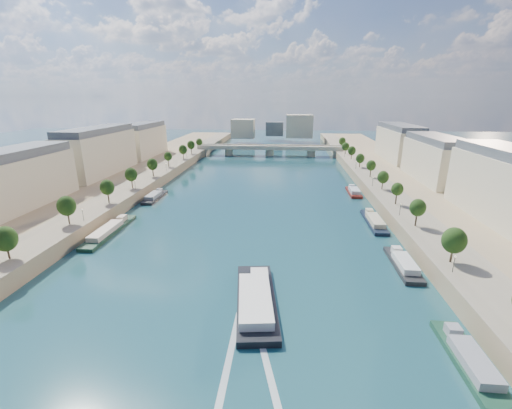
# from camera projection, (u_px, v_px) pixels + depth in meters

# --- Properties ---
(ground) EXTENTS (700.00, 700.00, 0.00)m
(ground) POSITION_uv_depth(u_px,v_px,m) (252.00, 211.00, 137.80)
(ground) COLOR #0B2533
(ground) RESTS_ON ground
(quay_left) EXTENTS (44.00, 520.00, 5.00)m
(quay_left) POSITION_uv_depth(u_px,v_px,m) (81.00, 201.00, 143.22)
(quay_left) COLOR #9E8460
(quay_left) RESTS_ON ground
(quay_right) EXTENTS (44.00, 520.00, 5.00)m
(quay_right) POSITION_uv_depth(u_px,v_px,m) (439.00, 210.00, 130.87)
(quay_right) COLOR #9E8460
(quay_right) RESTS_ON ground
(pave_left) EXTENTS (14.00, 520.00, 0.10)m
(pave_left) POSITION_uv_depth(u_px,v_px,m) (115.00, 196.00, 141.17)
(pave_left) COLOR gray
(pave_left) RESTS_ON quay_left
(pave_right) EXTENTS (14.00, 520.00, 0.10)m
(pave_right) POSITION_uv_depth(u_px,v_px,m) (399.00, 203.00, 131.39)
(pave_right) COLOR gray
(pave_right) RESTS_ON quay_right
(trees_left) EXTENTS (4.80, 268.80, 8.26)m
(trees_left) POSITION_uv_depth(u_px,v_px,m) (120.00, 182.00, 141.26)
(trees_left) COLOR #382B1E
(trees_left) RESTS_ON ground
(trees_right) EXTENTS (4.80, 268.80, 8.26)m
(trees_right) POSITION_uv_depth(u_px,v_px,m) (388.00, 183.00, 139.42)
(trees_right) COLOR #382B1E
(trees_right) RESTS_ON ground
(lamps_left) EXTENTS (0.36, 200.36, 4.28)m
(lamps_left) POSITION_uv_depth(u_px,v_px,m) (113.00, 196.00, 130.46)
(lamps_left) COLOR black
(lamps_left) RESTS_ON ground
(lamps_right) EXTENTS (0.36, 200.36, 4.28)m
(lamps_right) POSITION_uv_depth(u_px,v_px,m) (385.00, 192.00, 135.70)
(lamps_right) COLOR black
(lamps_right) RESTS_ON ground
(buildings_left) EXTENTS (16.00, 226.00, 23.20)m
(buildings_left) POSITION_uv_depth(u_px,v_px,m) (64.00, 162.00, 151.53)
(buildings_left) COLOR beige
(buildings_left) RESTS_ON ground
(buildings_right) EXTENTS (16.00, 226.00, 23.20)m
(buildings_right) POSITION_uv_depth(u_px,v_px,m) (466.00, 169.00, 136.94)
(buildings_right) COLOR beige
(buildings_right) RESTS_ON ground
(skyline) EXTENTS (79.00, 42.00, 22.00)m
(skyline) POSITION_uv_depth(u_px,v_px,m) (277.00, 127.00, 341.55)
(skyline) COLOR beige
(skyline) RESTS_ON ground
(bridge) EXTENTS (112.00, 12.00, 8.15)m
(bridge) POSITION_uv_depth(u_px,v_px,m) (270.00, 149.00, 265.47)
(bridge) COLOR #C1B79E
(bridge) RESTS_ON ground
(tour_barge) EXTENTS (12.05, 30.18, 3.98)m
(tour_barge) POSITION_uv_depth(u_px,v_px,m) (256.00, 299.00, 75.83)
(tour_barge) COLOR black
(tour_barge) RESTS_ON ground
(wake) EXTENTS (10.86, 26.01, 0.04)m
(wake) POSITION_uv_depth(u_px,v_px,m) (247.00, 358.00, 60.44)
(wake) COLOR silver
(wake) RESTS_ON ground
(moored_barges_left) EXTENTS (5.00, 157.58, 3.60)m
(moored_barges_left) POSITION_uv_depth(u_px,v_px,m) (57.00, 271.00, 88.89)
(moored_barges_left) COLOR #161932
(moored_barges_left) RESTS_ON ground
(moored_barges_right) EXTENTS (5.00, 161.88, 3.60)m
(moored_barges_right) POSITION_uv_depth(u_px,v_px,m) (404.00, 266.00, 91.44)
(moored_barges_right) COLOR black
(moored_barges_right) RESTS_ON ground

